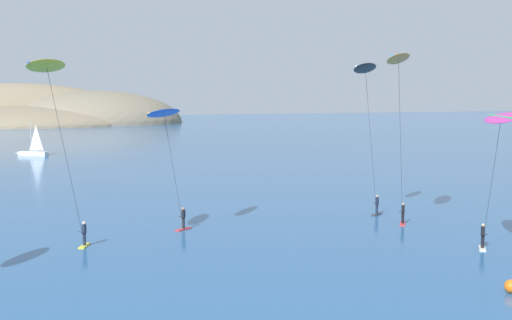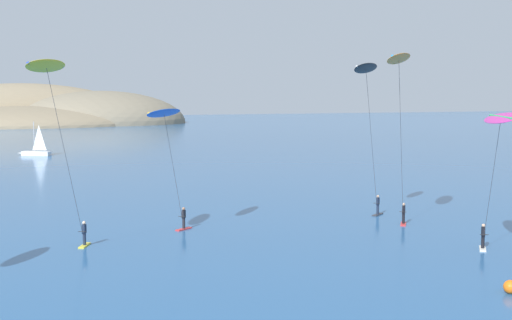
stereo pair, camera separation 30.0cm
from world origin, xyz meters
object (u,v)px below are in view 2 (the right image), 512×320
Objects in this scene: kitesurfer_magenta at (500,126)px; kitesurfer_blue at (166,125)px; kitesurfer_orange at (399,71)px; kitesurfer_black at (367,83)px; sailboat_far at (35,152)px; kitesurfer_yellow at (51,85)px; marker_buoy at (510,287)px.

kitesurfer_blue is (-16.47, 14.56, -0.28)m from kitesurfer_magenta.
kitesurfer_black is (0.08, 4.43, -0.77)m from kitesurfer_orange.
kitesurfer_yellow is at bearing -92.02° from sailboat_far.
kitesurfer_yellow is (-24.50, 10.13, 2.39)m from kitesurfer_magenta.
kitesurfer_yellow is at bearing 157.54° from kitesurfer_magenta.
kitesurfer_black is at bearing -2.11° from kitesurfer_blue.
kitesurfer_blue reaches higher than marker_buoy.
marker_buoy is (21.09, -15.01, -10.35)m from kitesurfer_yellow.
kitesurfer_yellow is 9.56m from kitesurfer_blue.
kitesurfer_black is (21.43, -70.01, 10.45)m from sailboat_far.
kitesurfer_blue is (5.44, -69.42, 7.39)m from sailboat_far.
kitesurfer_orange is at bearing 78.75° from marker_buoy.
kitesurfer_magenta reaches higher than sailboat_far.
kitesurfer_magenta is at bearing 54.97° from marker_buoy.
kitesurfer_black is (16.00, -0.59, 3.06)m from kitesurfer_blue.
sailboat_far is 0.45× the size of kitesurfer_black.
kitesurfer_magenta is 21.98m from kitesurfer_blue.
kitesurfer_orange is (-0.55, 9.55, 3.55)m from kitesurfer_magenta.
kitesurfer_orange is (21.35, -74.43, 11.22)m from sailboat_far.
kitesurfer_magenta is at bearing -22.46° from kitesurfer_yellow.
kitesurfer_black is at bearing 88.97° from kitesurfer_orange.
kitesurfer_orange reaches higher than kitesurfer_magenta.
kitesurfer_orange is 4.49m from kitesurfer_black.
kitesurfer_orange is 17.12m from kitesurfer_blue.
kitesurfer_yellow is 24.34m from kitesurfer_black.
marker_buoy is at bearing -56.13° from kitesurfer_blue.
kitesurfer_yellow is (-2.60, -73.85, 10.06)m from sailboat_far.
kitesurfer_blue is 13.25× the size of marker_buoy.
kitesurfer_orange reaches higher than marker_buoy.
kitesurfer_orange is at bearing -91.03° from kitesurfer_black.
kitesurfer_blue is at bearing 123.87° from marker_buoy.
sailboat_far is 87.13m from kitesurfer_magenta.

